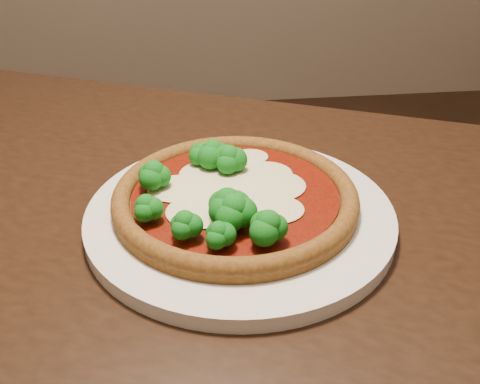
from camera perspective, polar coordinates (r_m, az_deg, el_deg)
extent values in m
cube|color=black|center=(0.67, -5.35, -2.90)|extent=(1.45, 1.17, 0.04)
cylinder|color=black|center=(1.37, -22.78, -4.52)|extent=(0.06, 0.06, 0.71)
cylinder|color=silver|center=(0.62, 0.00, -2.43)|extent=(0.36, 0.36, 0.02)
cylinder|color=brown|center=(0.62, -0.50, -0.83)|extent=(0.28, 0.28, 0.01)
torus|color=brown|center=(0.62, -0.50, -0.28)|extent=(0.28, 0.28, 0.02)
cylinder|color=#671004|center=(0.62, -0.50, -0.24)|extent=(0.24, 0.24, 0.00)
ellipsoid|color=beige|center=(0.66, 2.73, 2.02)|extent=(0.07, 0.06, 0.01)
ellipsoid|color=beige|center=(0.63, -6.74, 0.40)|extent=(0.07, 0.06, 0.01)
ellipsoid|color=beige|center=(0.59, -4.24, -2.01)|extent=(0.08, 0.07, 0.01)
ellipsoid|color=beige|center=(0.66, -3.08, 1.99)|extent=(0.08, 0.07, 0.01)
ellipsoid|color=beige|center=(0.59, 3.85, -1.83)|extent=(0.06, 0.06, 0.01)
ellipsoid|color=beige|center=(0.63, 3.47, 0.72)|extent=(0.08, 0.07, 0.01)
ellipsoid|color=beige|center=(0.69, 1.08, 3.81)|extent=(0.05, 0.04, 0.00)
ellipsoid|color=beige|center=(0.62, -0.76, 0.41)|extent=(0.11, 0.10, 0.01)
ellipsoid|color=#168A1E|center=(0.62, -9.19, 2.04)|extent=(0.04, 0.04, 0.04)
ellipsoid|color=#168A1E|center=(0.54, -5.91, -3.25)|extent=(0.04, 0.04, 0.03)
ellipsoid|color=#168A1E|center=(0.66, -2.94, 4.33)|extent=(0.04, 0.04, 0.04)
ellipsoid|color=#168A1E|center=(0.52, -2.30, -4.36)|extent=(0.03, 0.03, 0.03)
ellipsoid|color=#168A1E|center=(0.55, -1.35, -1.20)|extent=(0.05, 0.05, 0.04)
ellipsoid|color=#168A1E|center=(0.65, -1.17, 3.71)|extent=(0.04, 0.04, 0.04)
ellipsoid|color=#168A1E|center=(0.67, -4.12, 4.28)|extent=(0.04, 0.04, 0.03)
ellipsoid|color=#168A1E|center=(0.57, -9.99, -1.43)|extent=(0.04, 0.04, 0.03)
ellipsoid|color=#168A1E|center=(0.53, 3.03, -3.51)|extent=(0.05, 0.05, 0.04)
ellipsoid|color=#168A1E|center=(0.54, -0.61, -1.87)|extent=(0.05, 0.05, 0.04)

